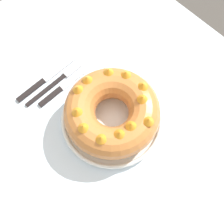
# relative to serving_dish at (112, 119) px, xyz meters

# --- Properties ---
(ground_plane) EXTENTS (8.00, 8.00, 0.00)m
(ground_plane) POSITION_rel_serving_dish_xyz_m (-0.01, 0.01, -0.74)
(ground_plane) COLOR #4C4742
(dining_table) EXTENTS (1.19, 0.94, 0.73)m
(dining_table) POSITION_rel_serving_dish_xyz_m (-0.01, 0.01, -0.11)
(dining_table) COLOR silver
(dining_table) RESTS_ON ground_plane
(serving_dish) EXTENTS (0.30, 0.30, 0.03)m
(serving_dish) POSITION_rel_serving_dish_xyz_m (0.00, 0.00, 0.00)
(serving_dish) COLOR white
(serving_dish) RESTS_ON dining_table
(bundt_cake) EXTENTS (0.27, 0.27, 0.10)m
(bundt_cake) POSITION_rel_serving_dish_xyz_m (-0.00, 0.00, 0.06)
(bundt_cake) COLOR #C67538
(bundt_cake) RESTS_ON serving_dish
(fork) EXTENTS (0.02, 0.21, 0.01)m
(fork) POSITION_rel_serving_dish_xyz_m (-0.22, -0.03, -0.01)
(fork) COLOR black
(fork) RESTS_ON dining_table
(serving_knife) EXTENTS (0.02, 0.23, 0.01)m
(serving_knife) POSITION_rel_serving_dish_xyz_m (-0.25, -0.06, -0.01)
(serving_knife) COLOR black
(serving_knife) RESTS_ON dining_table
(cake_knife) EXTENTS (0.02, 0.19, 0.01)m
(cake_knife) POSITION_rel_serving_dish_xyz_m (-0.19, -0.04, -0.01)
(cake_knife) COLOR black
(cake_knife) RESTS_ON dining_table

